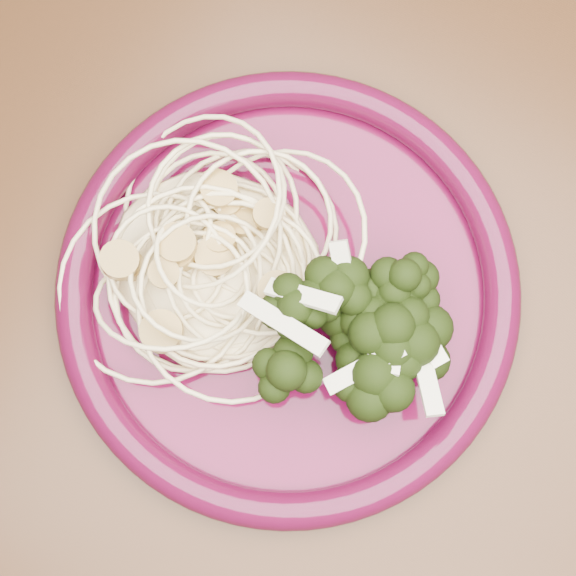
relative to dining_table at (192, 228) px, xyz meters
The scene contains 6 objects.
dining_table is the anchor object (origin of this frame).
dinner_plate 0.15m from the dining_table, 13.59° to the right, with size 0.34×0.34×0.02m.
spaghetti_pile 0.14m from the dining_table, 31.44° to the right, with size 0.14×0.12×0.03m, color #F9E8AF.
scallop_cluster 0.17m from the dining_table, 31.44° to the right, with size 0.12×0.12×0.04m, color tan, non-canonical shape.
broccoli_pile 0.21m from the dining_table, ahead, with size 0.10×0.16×0.06m, color black.
onion_garnish 0.23m from the dining_table, ahead, with size 0.07×0.10×0.06m, color white, non-canonical shape.
Camera 1 is at (0.14, -0.10, 1.26)m, focal length 50.00 mm.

